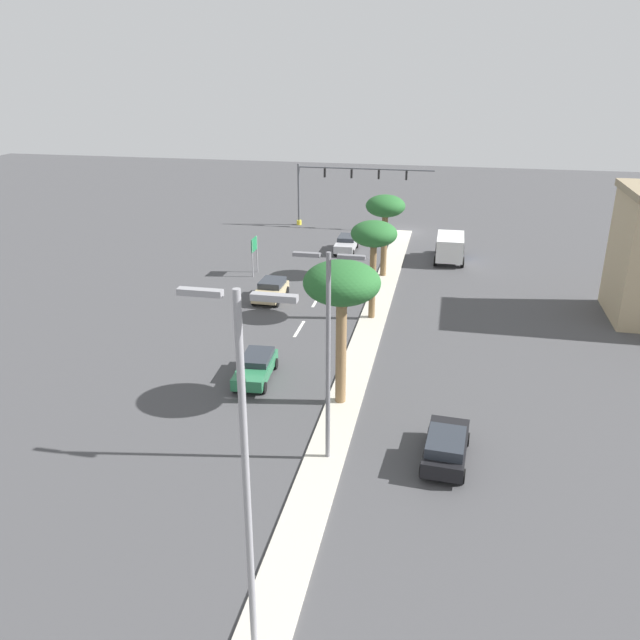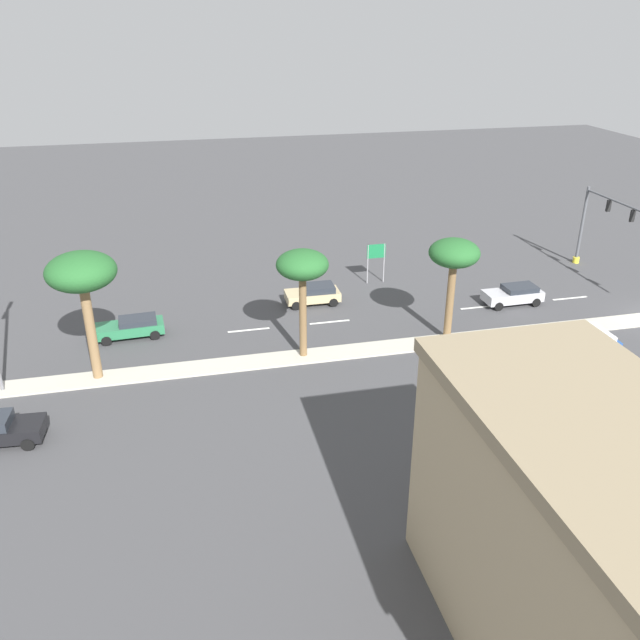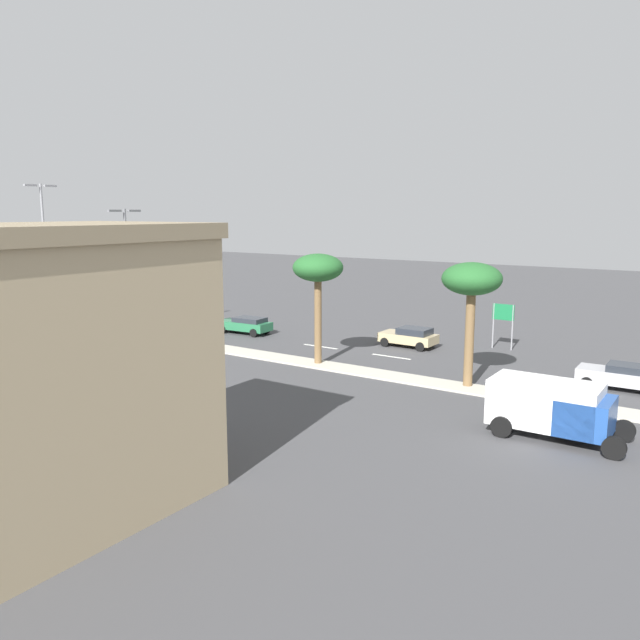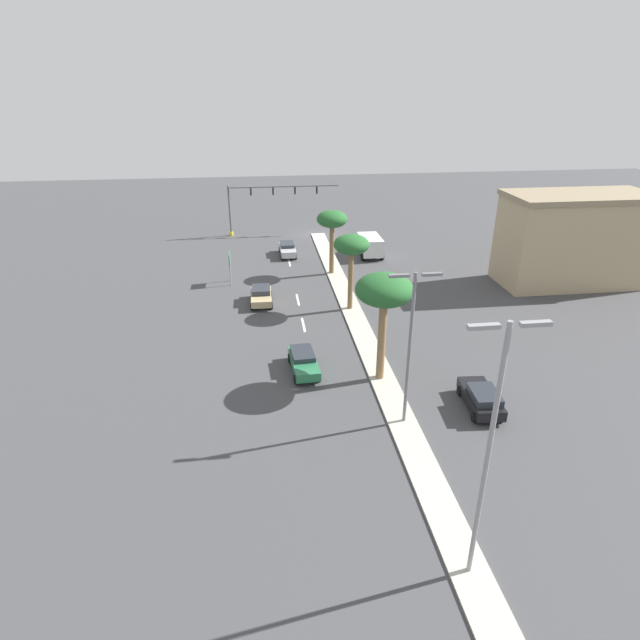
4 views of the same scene
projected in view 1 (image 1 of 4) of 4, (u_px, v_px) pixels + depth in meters
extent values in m
plane|color=#424244|center=(356.00, 368.00, 37.38)|extent=(160.00, 160.00, 0.00)
cube|color=#B7B2A3|center=(325.00, 458.00, 28.78)|extent=(1.80, 84.90, 0.12)
cube|color=silver|center=(354.00, 239.00, 64.61)|extent=(0.20, 2.80, 0.01)
cube|color=silver|center=(342.00, 259.00, 57.95)|extent=(0.20, 2.80, 0.01)
cube|color=silver|center=(316.00, 301.00, 47.88)|extent=(0.20, 2.80, 0.01)
cube|color=silver|center=(299.00, 329.00, 42.81)|extent=(0.20, 2.80, 0.01)
cylinder|color=#515459|center=(299.00, 195.00, 69.04)|extent=(0.24, 0.24, 6.54)
cylinder|color=gold|center=(299.00, 222.00, 70.16)|extent=(0.53, 0.53, 0.50)
cylinder|color=#515459|center=(365.00, 169.00, 66.61)|extent=(14.25, 0.16, 0.16)
cube|color=black|center=(325.00, 173.00, 67.61)|extent=(0.20, 0.32, 0.90)
sphere|color=yellow|center=(325.00, 173.00, 67.72)|extent=(0.18, 0.18, 0.18)
cube|color=black|center=(352.00, 174.00, 67.08)|extent=(0.20, 0.32, 0.90)
sphere|color=yellow|center=(352.00, 174.00, 67.18)|extent=(0.18, 0.18, 0.18)
cube|color=black|center=(379.00, 175.00, 66.55)|extent=(0.20, 0.32, 0.90)
sphere|color=yellow|center=(379.00, 174.00, 66.65)|extent=(0.18, 0.18, 0.18)
cube|color=black|center=(406.00, 175.00, 66.02)|extent=(0.20, 0.32, 0.90)
sphere|color=yellow|center=(407.00, 175.00, 66.12)|extent=(0.18, 0.18, 0.18)
cylinder|color=gray|center=(257.00, 254.00, 53.84)|extent=(0.10, 0.10, 3.13)
cylinder|color=gray|center=(252.00, 259.00, 52.64)|extent=(0.10, 0.10, 3.13)
cube|color=#19723F|center=(254.00, 244.00, 52.86)|extent=(0.08, 1.47, 1.10)
cylinder|color=brown|center=(384.00, 245.00, 52.26)|extent=(0.49, 0.49, 5.22)
ellipsoid|color=#235B28|center=(386.00, 206.00, 51.08)|extent=(3.15, 3.15, 1.73)
cylinder|color=brown|center=(373.00, 280.00, 43.50)|extent=(0.44, 0.44, 5.36)
ellipsoid|color=#235B28|center=(374.00, 234.00, 42.30)|extent=(3.08, 3.08, 1.69)
cylinder|color=olive|center=(341.00, 350.00, 32.41)|extent=(0.55, 0.55, 5.83)
ellipsoid|color=#235B28|center=(342.00, 283.00, 31.08)|extent=(3.79, 3.79, 2.08)
cylinder|color=slate|center=(328.00, 361.00, 27.04)|extent=(0.20, 0.20, 9.45)
cube|color=slate|center=(351.00, 257.00, 25.17)|extent=(1.10, 0.24, 0.16)
cube|color=slate|center=(306.00, 254.00, 25.51)|extent=(1.10, 0.24, 0.16)
cylinder|color=gray|center=(247.00, 495.00, 17.00)|extent=(0.20, 0.20, 11.53)
cube|color=gray|center=(274.00, 297.00, 14.74)|extent=(1.10, 0.24, 0.16)
cube|color=gray|center=(200.00, 292.00, 15.08)|extent=(1.10, 0.24, 0.16)
cube|color=tan|center=(271.00, 292.00, 47.86)|extent=(1.89, 3.92, 0.63)
cube|color=#262B33|center=(272.00, 283.00, 48.10)|extent=(1.69, 2.17, 0.45)
cylinder|color=black|center=(277.00, 303.00, 46.56)|extent=(0.23, 0.64, 0.64)
cylinder|color=black|center=(254.00, 301.00, 46.91)|extent=(0.23, 0.64, 0.64)
cylinder|color=black|center=(287.00, 291.00, 49.04)|extent=(0.23, 0.64, 0.64)
cylinder|color=black|center=(265.00, 289.00, 49.39)|extent=(0.23, 0.64, 0.64)
cube|color=#B2B2B7|center=(346.00, 245.00, 60.03)|extent=(1.79, 4.25, 0.70)
cube|color=#262B33|center=(347.00, 238.00, 60.31)|extent=(1.59, 2.35, 0.37)
cylinder|color=black|center=(353.00, 253.00, 58.67)|extent=(0.23, 0.64, 0.64)
cylinder|color=black|center=(335.00, 252.00, 58.95)|extent=(0.23, 0.64, 0.64)
cylinder|color=black|center=(357.00, 245.00, 61.36)|extent=(0.23, 0.64, 0.64)
cylinder|color=black|center=(340.00, 244.00, 61.64)|extent=(0.23, 0.64, 0.64)
cube|color=#287047|center=(255.00, 369.00, 35.78)|extent=(1.96, 4.39, 0.64)
cube|color=#262B33|center=(257.00, 357.00, 36.09)|extent=(1.67, 2.45, 0.35)
cylinder|color=black|center=(264.00, 388.00, 34.41)|extent=(0.26, 0.65, 0.64)
cylinder|color=black|center=(234.00, 386.00, 34.62)|extent=(0.26, 0.65, 0.64)
cylinder|color=black|center=(275.00, 364.00, 37.17)|extent=(0.26, 0.65, 0.64)
cylinder|color=black|center=(248.00, 362.00, 37.38)|extent=(0.26, 0.65, 0.64)
cube|color=black|center=(446.00, 447.00, 28.47)|extent=(2.06, 4.32, 0.69)
cube|color=#262B33|center=(446.00, 442.00, 27.78)|extent=(1.75, 2.42, 0.49)
cylinder|color=black|center=(430.00, 434.00, 30.13)|extent=(0.26, 0.65, 0.64)
cylinder|color=black|center=(467.00, 439.00, 29.71)|extent=(0.26, 0.65, 0.64)
cylinder|color=black|center=(422.00, 470.00, 27.49)|extent=(0.26, 0.65, 0.64)
cylinder|color=black|center=(462.00, 476.00, 27.07)|extent=(0.26, 0.65, 0.64)
cube|color=#234C99|center=(450.00, 244.00, 58.18)|extent=(2.29, 2.06, 1.49)
cube|color=silver|center=(450.00, 247.00, 56.64)|extent=(2.29, 4.38, 1.92)
cylinder|color=black|center=(437.00, 248.00, 59.87)|extent=(0.28, 0.90, 0.90)
cylinder|color=black|center=(462.00, 249.00, 59.44)|extent=(0.28, 0.90, 0.90)
cylinder|color=black|center=(436.00, 261.00, 55.92)|extent=(0.28, 0.90, 0.90)
cylinder|color=black|center=(462.00, 262.00, 55.49)|extent=(0.28, 0.90, 0.90)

